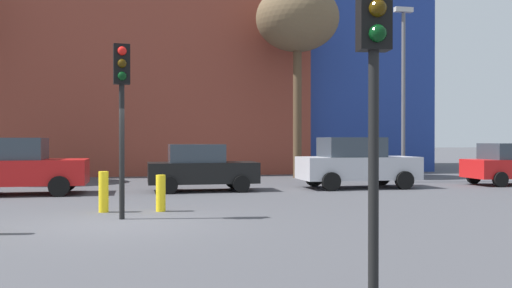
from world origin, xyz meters
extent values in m
plane|color=#47474C|center=(0.00, 0.00, 0.00)|extent=(200.00, 200.00, 0.00)
cube|color=brown|center=(-0.44, 21.11, 5.34)|extent=(19.34, 12.17, 10.67)
cube|color=navy|center=(12.96, 21.11, 5.29)|extent=(7.46, 10.95, 10.59)
cube|color=red|center=(-3.36, 6.96, 0.74)|extent=(4.29, 1.84, 0.82)
cube|color=#333D47|center=(-3.62, 6.96, 1.50)|extent=(2.15, 1.64, 0.72)
cylinder|color=black|center=(-1.98, 7.90, 0.33)|extent=(0.65, 0.22, 0.65)
cylinder|color=black|center=(-1.98, 6.02, 0.33)|extent=(0.65, 0.22, 0.65)
cube|color=black|center=(2.67, 6.96, 0.65)|extent=(3.78, 1.62, 0.72)
cube|color=#333D47|center=(2.44, 6.96, 1.32)|extent=(1.89, 1.44, 0.63)
cylinder|color=black|center=(3.88, 7.79, 0.29)|extent=(0.58, 0.20, 0.58)
cylinder|color=black|center=(3.88, 6.13, 0.29)|extent=(0.58, 0.20, 0.58)
cylinder|color=black|center=(1.45, 7.79, 0.29)|extent=(0.58, 0.20, 0.58)
cylinder|color=black|center=(1.45, 6.13, 0.29)|extent=(0.58, 0.20, 0.58)
cube|color=silver|center=(8.46, 6.96, 0.74)|extent=(4.34, 1.86, 0.83)
cube|color=#333D47|center=(8.20, 6.96, 1.52)|extent=(2.17, 1.66, 0.72)
cylinder|color=black|center=(9.85, 7.91, 0.33)|extent=(0.66, 0.23, 0.66)
cylinder|color=black|center=(9.85, 6.01, 0.33)|extent=(0.66, 0.23, 0.66)
cylinder|color=black|center=(7.06, 7.91, 0.33)|extent=(0.66, 0.23, 0.66)
cylinder|color=black|center=(7.06, 6.01, 0.33)|extent=(0.66, 0.23, 0.66)
cube|color=#333D47|center=(14.86, 6.96, 1.34)|extent=(1.91, 1.45, 0.64)
cylinder|color=black|center=(13.86, 7.80, 0.29)|extent=(0.58, 0.20, 0.58)
cylinder|color=black|center=(13.86, 6.13, 0.29)|extent=(0.58, 0.20, 0.58)
cylinder|color=black|center=(3.09, -6.25, 1.41)|extent=(0.12, 0.12, 2.81)
cube|color=black|center=(3.09, -6.25, 3.26)|extent=(0.38, 0.28, 0.90)
sphere|color=#3C2905|center=(3.07, -6.39, 3.26)|extent=(0.20, 0.20, 0.20)
sphere|color=black|center=(3.07, -6.39, 2.98)|extent=(0.20, 0.20, 0.20)
cylinder|color=black|center=(0.10, 0.62, 1.52)|extent=(0.12, 0.12, 3.05)
cube|color=black|center=(0.10, 0.62, 3.50)|extent=(0.38, 0.28, 0.90)
sphere|color=red|center=(0.11, 0.48, 3.78)|extent=(0.20, 0.20, 0.20)
sphere|color=#3C2905|center=(0.11, 0.48, 3.50)|extent=(0.20, 0.20, 0.20)
sphere|color=black|center=(0.11, 0.48, 3.22)|extent=(0.20, 0.20, 0.20)
cylinder|color=brown|center=(7.80, 12.66, 3.22)|extent=(0.40, 0.40, 6.45)
ellipsoid|color=brown|center=(7.80, 12.66, 7.53)|extent=(3.93, 3.93, 3.14)
cylinder|color=yellow|center=(-0.38, 1.93, 0.51)|extent=(0.24, 0.24, 1.01)
cylinder|color=yellow|center=(1.01, 1.79, 0.46)|extent=(0.24, 0.24, 0.91)
cylinder|color=#59595E|center=(11.38, 9.07, 3.56)|extent=(0.16, 0.16, 7.12)
cube|color=#B2B2B2|center=(11.38, 9.07, 7.27)|extent=(0.80, 0.24, 0.20)
camera|label=1|loc=(0.47, -12.01, 1.80)|focal=38.18mm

